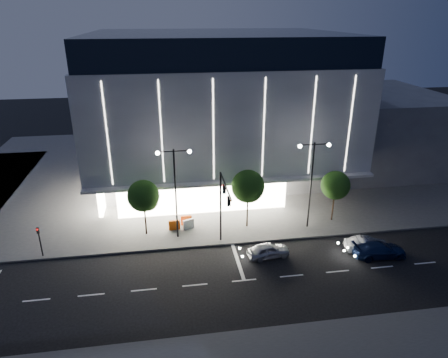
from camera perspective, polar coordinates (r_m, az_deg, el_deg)
name	(u,v)px	position (r m, az deg, el deg)	size (l,w,h in m)	color
ground	(217,272)	(34.32, -0.98, -13.10)	(160.00, 160.00, 0.00)	black
sidewalk_museum	(229,167)	(56.03, 0.75, 1.72)	(70.00, 40.00, 0.15)	#474747
museum	(216,105)	(51.52, -1.14, 10.53)	(30.00, 25.80, 18.00)	#4C4C51
annex_building	(374,127)	(61.42, 20.64, 6.96)	(16.00, 20.00, 10.00)	#4C4C51
traffic_mast	(223,200)	(34.73, -0.15, -2.99)	(0.33, 5.89, 7.07)	black
street_lamp_west	(175,181)	(36.47, -7.00, -0.28)	(3.16, 0.36, 9.00)	black
street_lamp_east	(312,173)	(38.94, 12.47, 0.85)	(3.16, 0.36, 9.00)	black
ped_signal_far	(40,239)	(38.61, -24.86, -7.74)	(0.22, 0.24, 3.00)	black
tree_left	(144,197)	(38.24, -11.38, -2.61)	(3.02, 3.02, 5.72)	black
tree_mid	(248,188)	(38.82, 3.46, -1.30)	(3.25, 3.25, 6.15)	black
tree_right	(335,187)	(41.72, 15.63, -1.06)	(2.91, 2.91, 5.51)	black
car_lead	(268,250)	(36.03, 6.37, -10.10)	(1.52, 3.79, 1.29)	#B1B3BA
car_second	(367,245)	(38.79, 19.79, -8.85)	(1.39, 3.98, 1.31)	#B5B8BD
car_third	(379,250)	(38.38, 21.29, -9.40)	(1.92, 4.73, 1.37)	#13214A
barrier_a	(186,220)	(40.79, -5.41, -5.88)	(1.10, 0.25, 1.00)	#D1480B
barrier_b	(188,224)	(40.07, -5.10, -6.43)	(1.10, 0.25, 1.00)	silver
barrier_c	(174,225)	(40.05, -7.10, -6.54)	(1.10, 0.25, 1.00)	#D7510B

